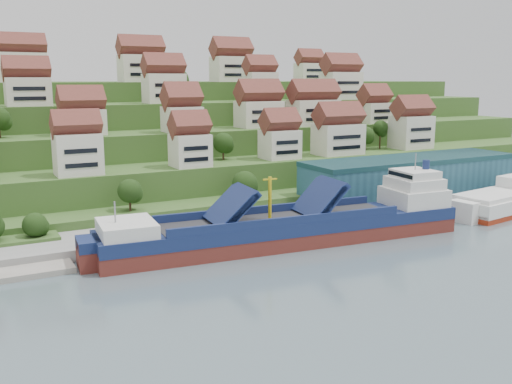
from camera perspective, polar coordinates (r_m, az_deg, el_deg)
ground at (r=110.79m, az=1.12°, el=-5.55°), size 300.00×300.00×0.00m
quay at (r=132.96m, az=5.50°, el=-2.25°), size 180.00×14.00×2.20m
hillside at (r=203.94m, az=-13.26°, el=4.94°), size 260.00×128.00×31.00m
hillside_village at (r=163.17m, az=-8.48°, el=8.47°), size 156.29×63.20×28.52m
hillside_trees at (r=145.98m, az=-10.51°, el=5.35°), size 138.70×62.48×32.65m
warehouse at (r=152.95m, az=15.18°, el=1.52°), size 60.00×15.00×10.00m
flagpole at (r=126.64m, az=6.09°, el=-0.26°), size 1.28×0.16×8.00m
cargo_ship at (r=113.24m, az=4.08°, el=-3.55°), size 74.44×18.03×16.29m
second_ship at (r=151.55m, az=23.61°, el=-0.88°), size 31.48×15.45×8.75m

